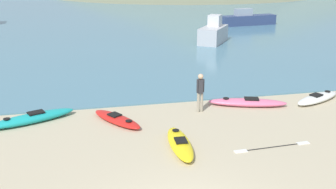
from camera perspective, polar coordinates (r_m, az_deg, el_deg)
name	(u,v)px	position (r m, az deg, el deg)	size (l,w,h in m)	color
bay_water	(97,14)	(51.46, -10.30, 11.41)	(160.00, 70.00, 0.06)	teal
kayak_on_sand_0	(180,143)	(13.25, 1.74, -7.11)	(0.81, 2.72, 0.36)	yellow
kayak_on_sand_2	(247,102)	(17.45, 11.45, -1.13)	(3.45, 1.71, 0.37)	#E5668C
kayak_on_sand_4	(32,118)	(16.19, -19.13, -3.25)	(3.39, 1.99, 0.41)	teal
kayak_on_sand_5	(117,119)	(15.48, -7.44, -3.55)	(2.04, 2.64, 0.30)	red
kayak_on_sand_6	(318,98)	(18.91, 20.88, -0.48)	(2.87, 1.87, 0.36)	white
person_near_waterline	(200,90)	(16.22, 4.71, 0.61)	(0.33, 0.24, 1.64)	gray
moored_boat_1	(247,19)	(41.62, 11.45, 10.66)	(6.02, 2.05, 1.67)	navy
moored_boat_2	(213,33)	(31.33, 6.60, 8.83)	(3.23, 3.74, 2.13)	#B2B2B7
loose_paddle	(273,147)	(13.79, 14.93, -7.38)	(2.79, 0.33, 0.03)	black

